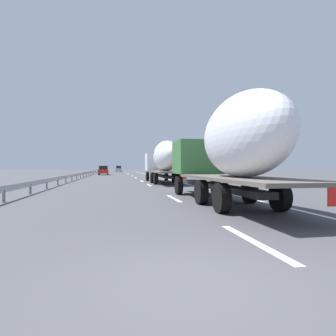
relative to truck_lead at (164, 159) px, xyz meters
The scene contains 24 objects.
ground_plane 15.95m from the truck_lead, 13.19° to the left, with size 260.00×260.00×0.00m, color #424247.
lane_stripe_0 22.83m from the truck_lead, behind, with size 3.20×0.20×0.01m, color white.
lane_stripe_1 14.39m from the truck_lead, behind, with size 3.20×0.20×0.01m, color white.
lane_stripe_2 4.20m from the truck_lead, 148.90° to the left, with size 3.20×0.20×0.01m, color white.
lane_stripe_3 5.16m from the truck_lead, 23.05° to the left, with size 3.20×0.20×0.01m, color white.
lane_stripe_4 14.04m from the truck_lead, ahead, with size 3.20×0.20×0.01m, color white.
lane_stripe_5 23.27m from the truck_lead, ahead, with size 3.20×0.20×0.01m, color white.
lane_stripe_6 38.39m from the truck_lead, ahead, with size 3.20×0.20×0.01m, color white.
lane_stripe_7 42.34m from the truck_lead, ahead, with size 3.20×0.20×0.01m, color white.
lane_stripe_8 48.80m from the truck_lead, ahead, with size 3.20×0.20×0.01m, color white.
lane_stripe_9 58.40m from the truck_lead, ahead, with size 3.20×0.20×0.01m, color white.
edge_line_right 20.59m from the truck_lead, ahead, with size 110.00×0.20×0.01m, color white.
truck_lead is the anchor object (origin of this frame).
truck_trailing 16.81m from the truck_lead, behind, with size 12.47×2.55×4.34m.
car_red_compact 32.07m from the truck_lead, 12.81° to the left, with size 4.37×1.89×1.83m.
car_silver_hatch 69.83m from the truck_lead, ahead, with size 4.67×1.85×2.00m.
road_sign 17.76m from the truck_lead, 10.05° to the right, with size 0.10×0.90×3.49m.
tree_0 47.76m from the truck_lead, ahead, with size 3.85×3.85×7.59m.
tree_1 46.58m from the truck_lead, ahead, with size 3.21×3.21×5.63m.
tree_2 58.46m from the truck_lead, ahead, with size 3.37×3.37×7.68m.
tree_3 61.82m from the truck_lead, ahead, with size 2.44×2.44×6.53m.
tree_4 7.52m from the truck_lead, 64.03° to the right, with size 2.95×2.95×6.18m.
tree_5 47.47m from the truck_lead, ahead, with size 2.56×2.56×6.02m.
guardrail_median 20.80m from the truck_lead, 27.60° to the left, with size 94.00×0.10×0.76m.
Camera 1 is at (-3.73, 1.08, 1.58)m, focal length 31.01 mm.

